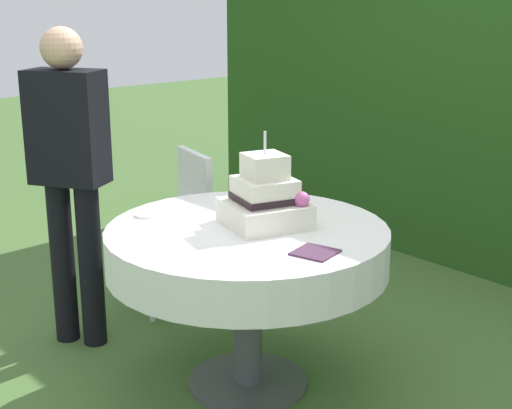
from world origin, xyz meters
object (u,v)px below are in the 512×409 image
object	(u,v)px
standing_person	(70,167)
cake_table	(247,251)
wedding_cake	(265,200)
garden_chair	(179,214)
serving_plate_far	(243,196)
serving_plate_near	(147,215)
napkin_stack	(315,252)

from	to	relation	value
standing_person	cake_table	bearing A→B (deg)	21.85
wedding_cake	standing_person	world-z (taller)	standing_person
standing_person	garden_chair	bearing A→B (deg)	94.64
wedding_cake	garden_chair	world-z (taller)	wedding_cake
cake_table	serving_plate_far	xyz separation A→B (m)	(-0.39, 0.31, 0.11)
serving_plate_near	serving_plate_far	distance (m)	0.54
serving_plate_far	standing_person	size ratio (longest dim) A/B	0.06
cake_table	wedding_cake	distance (m)	0.24
cake_table	wedding_cake	world-z (taller)	wedding_cake
serving_plate_far	garden_chair	bearing A→B (deg)	179.22
garden_chair	standing_person	world-z (taller)	standing_person
cake_table	napkin_stack	distance (m)	0.44
garden_chair	standing_person	distance (m)	0.78
serving_plate_far	garden_chair	distance (m)	0.61
standing_person	napkin_stack	bearing A→B (deg)	14.71
serving_plate_far	garden_chair	size ratio (longest dim) A/B	0.11
cake_table	garden_chair	xyz separation A→B (m)	(-0.96, 0.31, -0.11)
serving_plate_far	napkin_stack	xyz separation A→B (m)	(0.82, -0.32, -0.00)
cake_table	serving_plate_far	bearing A→B (deg)	142.01
serving_plate_far	serving_plate_near	bearing A→B (deg)	-94.92
cake_table	standing_person	distance (m)	1.02
serving_plate_far	wedding_cake	bearing A→B (deg)	-28.09
serving_plate_far	standing_person	distance (m)	0.86
wedding_cake	serving_plate_far	size ratio (longest dim) A/B	4.17
cake_table	napkin_stack	xyz separation A→B (m)	(0.43, -0.01, 0.11)
cake_table	standing_person	xyz separation A→B (m)	(-0.91, -0.36, 0.28)
cake_table	wedding_cake	bearing A→B (deg)	73.90
cake_table	napkin_stack	bearing A→B (deg)	-1.78
napkin_stack	garden_chair	distance (m)	1.45
serving_plate_near	napkin_stack	bearing A→B (deg)	14.21
wedding_cake	garden_chair	xyz separation A→B (m)	(-0.99, 0.23, -0.34)
serving_plate_near	garden_chair	xyz separation A→B (m)	(-0.52, 0.55, -0.23)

